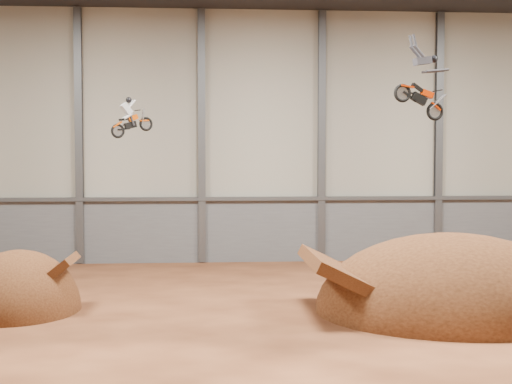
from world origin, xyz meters
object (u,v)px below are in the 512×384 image
at_px(takeoff_ramp, 18,311).
at_px(fmx_rider_b, 415,77).
at_px(landing_ramp, 451,311).
at_px(fmx_rider_a, 134,114).

xyz_separation_m(takeoff_ramp, fmx_rider_b, (15.66, 0.85, 9.12)).
relative_size(landing_ramp, fmx_rider_a, 5.37).
bearing_deg(fmx_rider_b, landing_ramp, -77.20).
bearing_deg(landing_ramp, fmx_rider_b, 112.99).
bearing_deg(takeoff_ramp, fmx_rider_b, 3.09).
bearing_deg(fmx_rider_a, fmx_rider_b, -41.03).
xyz_separation_m(landing_ramp, fmx_rider_a, (-12.47, 4.95, 7.75)).
height_order(takeoff_ramp, fmx_rider_a, fmx_rider_a).
distance_m(landing_ramp, fmx_rider_a, 15.49).
distance_m(takeoff_ramp, fmx_rider_a, 9.51).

